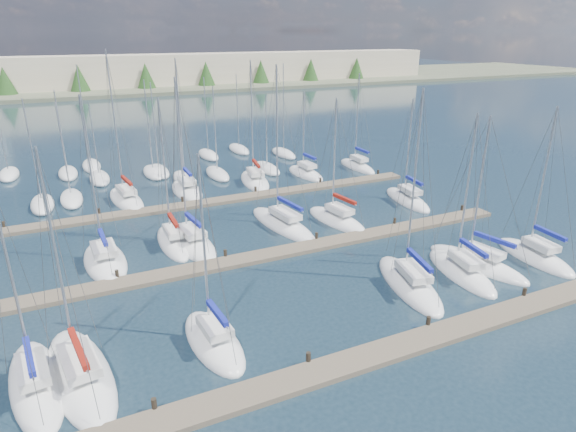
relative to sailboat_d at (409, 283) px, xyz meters
name	(u,v)px	position (x,y,z in m)	size (l,w,h in m)	color
ground	(164,144)	(-6.31, 52.43, -0.18)	(400.00, 400.00, 0.00)	#1F323E
dock_near	(381,353)	(-6.31, -5.56, -0.03)	(44.00, 1.93, 1.10)	#6B5E4C
dock_mid	(277,253)	(-6.31, 8.44, -0.03)	(44.00, 1.93, 1.10)	#6B5E4C
dock_far	(223,200)	(-6.31, 22.44, -0.03)	(44.00, 1.93, 1.10)	#6B5E4C
sailboat_d	(409,283)	(0.00, 0.00, 0.00)	(4.65, 9.06, 14.10)	white
sailboat_h	(105,261)	(-18.84, 12.72, -0.01)	(3.39, 8.04, 13.30)	white
sailboat_i	(173,242)	(-13.38, 13.91, 0.01)	(2.17, 7.62, 12.65)	white
sailboat_e	(461,272)	(4.55, -0.20, 0.00)	(3.75, 7.97, 12.34)	white
sailboat_f	(477,263)	(6.61, 0.30, 0.00)	(4.08, 8.56, 11.94)	white
sailboat_a	(36,384)	(-23.35, -0.36, 0.00)	(3.41, 8.35, 11.74)	white
sailboat_j	(191,242)	(-12.02, 13.38, 0.00)	(3.86, 8.74, 14.16)	white
sailboat_q	(306,173)	(6.03, 27.74, -0.01)	(2.87, 7.29, 10.68)	white
sailboat_b	(81,375)	(-21.29, -0.54, -0.01)	(4.18, 9.54, 12.64)	white
sailboat_o	(187,190)	(-8.88, 27.38, 0.01)	(2.94, 7.95, 14.80)	white
sailboat_c	(214,341)	(-14.28, -0.68, 0.00)	(3.04, 6.98, 11.66)	white
sailboat_g	(535,256)	(11.62, -0.67, 0.00)	(3.22, 7.52, 12.41)	white
sailboat_p	(255,181)	(-0.76, 27.56, 0.00)	(4.20, 8.91, 14.41)	white
sailboat_n	(126,199)	(-15.38, 26.95, 0.01)	(3.75, 9.12, 15.79)	white
sailboat_r	(357,166)	(13.61, 27.82, 0.01)	(2.32, 7.57, 12.53)	white
sailboat_k	(282,224)	(-3.44, 13.79, 0.00)	(3.95, 10.15, 14.80)	white
sailboat_l	(337,220)	(1.57, 12.59, -0.01)	(3.64, 8.09, 11.97)	white
sailboat_m	(407,200)	(11.19, 14.48, -0.01)	(3.58, 8.16, 11.18)	white
distant_boats	(155,171)	(-10.66, 36.19, 0.11)	(36.93, 20.75, 13.30)	#9EA0A5
shoreline	(55,64)	(-19.61, 142.20, 7.26)	(400.00, 60.00, 38.00)	#666B51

